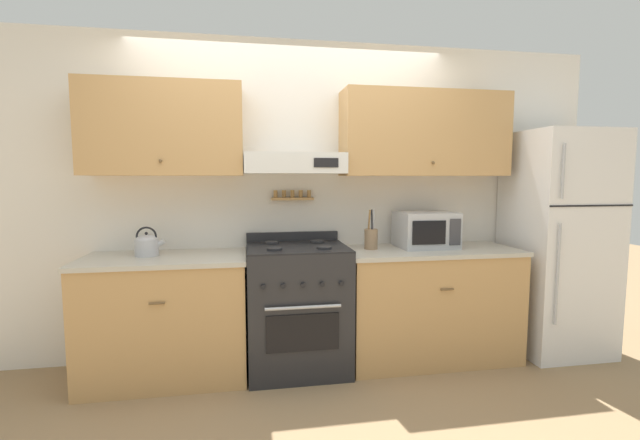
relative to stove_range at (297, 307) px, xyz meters
name	(u,v)px	position (x,y,z in m)	size (l,w,h in m)	color
ground_plane	(303,387)	(0.00, -0.32, -0.48)	(16.00, 16.00, 0.00)	#937551
wall_back	(298,177)	(0.05, 0.29, 0.98)	(5.20, 0.46, 2.55)	silver
counter_left	(167,317)	(-0.95, 0.02, -0.03)	(1.15, 0.65, 0.89)	tan
counter_right	(428,303)	(1.07, 0.02, -0.03)	(1.38, 0.65, 0.89)	tan
stove_range	(297,307)	(0.00, 0.00, 0.00)	(0.75, 0.68, 1.02)	#232326
refrigerator	(557,243)	(2.19, -0.02, 0.44)	(0.71, 0.69, 1.83)	white
tea_kettle	(147,244)	(-1.08, 0.07, 0.50)	(0.21, 0.17, 0.21)	#B7B7BC
microwave	(426,230)	(1.06, 0.09, 0.56)	(0.45, 0.38, 0.29)	#ADAFB5
utensil_crock	(371,238)	(0.60, 0.07, 0.51)	(0.10, 0.10, 0.31)	#8E7051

